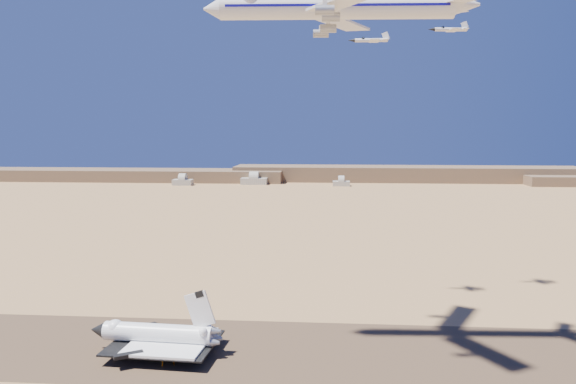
# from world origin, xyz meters

# --- Properties ---
(ground) EXTENTS (1200.00, 1200.00, 0.00)m
(ground) POSITION_xyz_m (0.00, 0.00, 0.00)
(ground) COLOR tan
(ground) RESTS_ON ground
(runway) EXTENTS (600.00, 50.00, 0.06)m
(runway) POSITION_xyz_m (0.00, 0.00, 0.03)
(runway) COLOR brown
(runway) RESTS_ON ground
(ridgeline) EXTENTS (960.00, 90.00, 18.00)m
(ridgeline) POSITION_xyz_m (65.32, 527.31, 7.63)
(ridgeline) COLOR brown
(ridgeline) RESTS_ON ground
(hangars) EXTENTS (200.50, 29.50, 30.00)m
(hangars) POSITION_xyz_m (-64.00, 478.43, 4.83)
(hangars) COLOR #A9A696
(hangars) RESTS_ON ground
(shuttle) EXTENTS (38.93, 25.46, 19.14)m
(shuttle) POSITION_xyz_m (-19.75, -3.81, 5.15)
(shuttle) COLOR white
(shuttle) RESTS_ON runway
(carrier_747) EXTENTS (74.21, 57.55, 18.51)m
(carrier_747) POSITION_xyz_m (28.27, 0.54, 96.13)
(carrier_747) COLOR silver
(crew_a) EXTENTS (0.67, 0.82, 1.92)m
(crew_a) POSITION_xyz_m (-15.37, -13.34, 1.02)
(crew_a) COLOR #B85E0A
(crew_a) RESTS_ON runway
(crew_b) EXTENTS (0.93, 0.90, 1.69)m
(crew_b) POSITION_xyz_m (-12.65, -11.72, 0.91)
(crew_b) COLOR #B85E0A
(crew_b) RESTS_ON runway
(crew_c) EXTENTS (1.18, 1.14, 1.85)m
(crew_c) POSITION_xyz_m (-12.98, -10.91, 0.99)
(crew_c) COLOR #B85E0A
(crew_c) RESTS_ON runway
(chase_jet_c) EXTENTS (14.76, 7.78, 3.68)m
(chase_jet_c) POSITION_xyz_m (42.95, 51.83, 95.44)
(chase_jet_c) COLOR silver
(chase_jet_d) EXTENTS (15.28, 8.34, 3.81)m
(chase_jet_d) POSITION_xyz_m (73.02, 63.62, 100.81)
(chase_jet_d) COLOR silver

